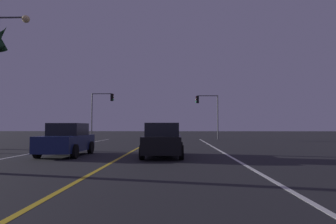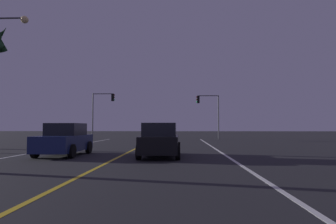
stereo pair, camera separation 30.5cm
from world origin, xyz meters
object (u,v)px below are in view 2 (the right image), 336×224
object	(u,v)px
car_lead_same_lane	(160,141)
street_lamp_left_mid	(3,66)
traffic_light_near_left	(103,105)
car_oncoming	(65,140)
street_lamp_right_near	(329,4)
traffic_light_near_right	(208,107)

from	to	relation	value
car_lead_same_lane	street_lamp_left_mid	world-z (taller)	street_lamp_left_mid
car_lead_same_lane	traffic_light_near_left	distance (m)	23.59
car_oncoming	street_lamp_left_mid	distance (m)	6.09
car_lead_same_lane	street_lamp_right_near	size ratio (longest dim) A/B	0.55
car_oncoming	car_lead_same_lane	bearing A→B (deg)	83.56
car_oncoming	traffic_light_near_left	bearing A→B (deg)	-170.89
traffic_light_near_right	traffic_light_near_left	distance (m)	12.82
car_oncoming	traffic_light_near_right	bearing A→B (deg)	156.03
traffic_light_near_right	street_lamp_left_mid	bearing A→B (deg)	55.66
traffic_light_near_left	car_lead_same_lane	bearing A→B (deg)	-68.72
traffic_light_near_right	street_lamp_left_mid	distance (m)	24.15
traffic_light_near_right	street_lamp_left_mid	xyz separation A→B (m)	(-13.61, -19.92, 1.13)
car_oncoming	street_lamp_left_mid	size ratio (longest dim) A/B	0.54
traffic_light_near_left	street_lamp_left_mid	bearing A→B (deg)	-92.27
traffic_light_near_left	street_lamp_right_near	size ratio (longest dim) A/B	0.72
car_oncoming	street_lamp_left_mid	bearing A→B (deg)	-106.85
street_lamp_right_near	street_lamp_left_mid	world-z (taller)	street_lamp_left_mid
traffic_light_near_left	street_lamp_right_near	distance (m)	31.67
street_lamp_right_near	street_lamp_left_mid	xyz separation A→B (m)	(-14.43, 8.65, 0.11)
street_lamp_right_near	street_lamp_left_mid	bearing A→B (deg)	-30.93
traffic_light_near_right	traffic_light_near_left	xyz separation A→B (m)	(-12.82, 0.00, 0.20)
traffic_light_near_right	traffic_light_near_left	size ratio (longest dim) A/B	0.95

